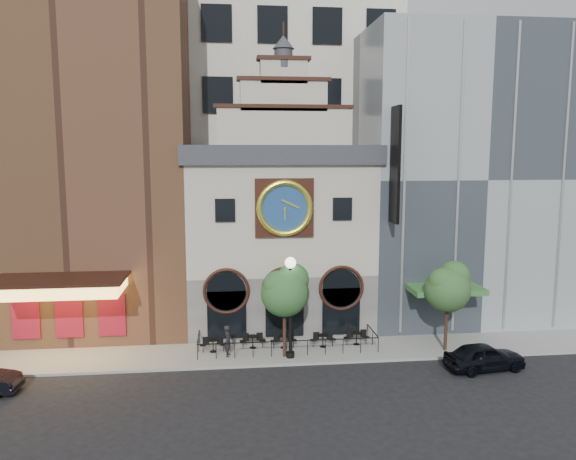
{
  "coord_description": "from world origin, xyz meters",
  "views": [
    {
      "loc": [
        -3.6,
        -29.91,
        11.99
      ],
      "look_at": [
        0.46,
        6.0,
        6.89
      ],
      "focal_mm": 35.0,
      "sensor_mm": 36.0,
      "label": 1
    }
  ],
  "objects_px": {
    "lamppost": "(290,296)",
    "car_right": "(484,357)",
    "bistro_4": "(357,337)",
    "bistro_2": "(284,340)",
    "pedestrian": "(228,341)",
    "bistro_3": "(323,340)",
    "tree_left": "(285,289)",
    "bistro_1": "(253,341)",
    "tree_right": "(448,286)",
    "bistro_0": "(213,344)"
  },
  "relations": [
    {
      "from": "lamppost",
      "to": "car_right",
      "type": "bearing_deg",
      "value": -20.01
    },
    {
      "from": "bistro_4",
      "to": "car_right",
      "type": "distance_m",
      "value": 7.55
    },
    {
      "from": "bistro_2",
      "to": "lamppost",
      "type": "height_order",
      "value": "lamppost"
    },
    {
      "from": "pedestrian",
      "to": "bistro_3",
      "type": "bearing_deg",
      "value": -74.24
    },
    {
      "from": "bistro_4",
      "to": "tree_left",
      "type": "height_order",
      "value": "tree_left"
    },
    {
      "from": "bistro_3",
      "to": "tree_left",
      "type": "relative_size",
      "value": 0.29
    },
    {
      "from": "bistro_2",
      "to": "tree_left",
      "type": "distance_m",
      "value": 3.77
    },
    {
      "from": "bistro_4",
      "to": "lamppost",
      "type": "height_order",
      "value": "lamppost"
    },
    {
      "from": "bistro_1",
      "to": "bistro_2",
      "type": "bearing_deg",
      "value": -5.63
    },
    {
      "from": "tree_left",
      "to": "tree_right",
      "type": "bearing_deg",
      "value": -0.28
    },
    {
      "from": "bistro_0",
      "to": "bistro_3",
      "type": "distance_m",
      "value": 6.63
    },
    {
      "from": "bistro_2",
      "to": "bistro_3",
      "type": "height_order",
      "value": "same"
    },
    {
      "from": "pedestrian",
      "to": "car_right",
      "type": "bearing_deg",
      "value": -96.41
    },
    {
      "from": "bistro_3",
      "to": "bistro_2",
      "type": "bearing_deg",
      "value": 177.62
    },
    {
      "from": "tree_left",
      "to": "bistro_1",
      "type": "bearing_deg",
      "value": 139.71
    },
    {
      "from": "pedestrian",
      "to": "lamppost",
      "type": "distance_m",
      "value": 4.54
    },
    {
      "from": "bistro_0",
      "to": "bistro_1",
      "type": "relative_size",
      "value": 1.0
    },
    {
      "from": "bistro_0",
      "to": "pedestrian",
      "type": "height_order",
      "value": "pedestrian"
    },
    {
      "from": "bistro_0",
      "to": "pedestrian",
      "type": "distance_m",
      "value": 1.25
    },
    {
      "from": "bistro_2",
      "to": "bistro_4",
      "type": "xyz_separation_m",
      "value": [
        4.53,
        0.08,
        0.0
      ]
    },
    {
      "from": "bistro_1",
      "to": "tree_right",
      "type": "bearing_deg",
      "value": -7.86
    },
    {
      "from": "bistro_4",
      "to": "lamppost",
      "type": "distance_m",
      "value": 5.62
    },
    {
      "from": "bistro_3",
      "to": "pedestrian",
      "type": "xyz_separation_m",
      "value": [
        -5.75,
        -0.9,
        0.45
      ]
    },
    {
      "from": "bistro_0",
      "to": "bistro_3",
      "type": "xyz_separation_m",
      "value": [
        6.63,
        0.13,
        0.0
      ]
    },
    {
      "from": "bistro_0",
      "to": "lamppost",
      "type": "height_order",
      "value": "lamppost"
    },
    {
      "from": "car_right",
      "to": "lamppost",
      "type": "bearing_deg",
      "value": 67.97
    },
    {
      "from": "bistro_2",
      "to": "car_right",
      "type": "xyz_separation_m",
      "value": [
        10.68,
        -4.3,
        0.15
      ]
    },
    {
      "from": "car_right",
      "to": "bistro_1",
      "type": "bearing_deg",
      "value": 62.74
    },
    {
      "from": "lamppost",
      "to": "tree_right",
      "type": "height_order",
      "value": "lamppost"
    },
    {
      "from": "bistro_0",
      "to": "lamppost",
      "type": "bearing_deg",
      "value": -17.14
    },
    {
      "from": "bistro_0",
      "to": "tree_right",
      "type": "height_order",
      "value": "tree_right"
    },
    {
      "from": "bistro_3",
      "to": "tree_left",
      "type": "bearing_deg",
      "value": -152.72
    },
    {
      "from": "bistro_0",
      "to": "tree_left",
      "type": "xyz_separation_m",
      "value": [
        4.19,
        -1.12,
        3.52
      ]
    },
    {
      "from": "bistro_3",
      "to": "car_right",
      "type": "distance_m",
      "value": 9.29
    },
    {
      "from": "bistro_2",
      "to": "tree_left",
      "type": "height_order",
      "value": "tree_left"
    },
    {
      "from": "bistro_0",
      "to": "pedestrian",
      "type": "relative_size",
      "value": 0.86
    },
    {
      "from": "bistro_3",
      "to": "tree_right",
      "type": "distance_m",
      "value": 8.14
    },
    {
      "from": "bistro_1",
      "to": "car_right",
      "type": "xyz_separation_m",
      "value": [
        12.55,
        -4.49,
        0.15
      ]
    },
    {
      "from": "bistro_3",
      "to": "tree_right",
      "type": "bearing_deg",
      "value": -10.2
    },
    {
      "from": "bistro_3",
      "to": "lamppost",
      "type": "height_order",
      "value": "lamppost"
    },
    {
      "from": "bistro_1",
      "to": "tree_right",
      "type": "relative_size",
      "value": 0.29
    },
    {
      "from": "lamppost",
      "to": "tree_right",
      "type": "relative_size",
      "value": 1.1
    },
    {
      "from": "bistro_4",
      "to": "lamppost",
      "type": "xyz_separation_m",
      "value": [
        -4.31,
        -1.69,
        3.19
      ]
    },
    {
      "from": "bistro_0",
      "to": "tree_right",
      "type": "relative_size",
      "value": 0.29
    },
    {
      "from": "bistro_0",
      "to": "tree_right",
      "type": "bearing_deg",
      "value": -4.82
    },
    {
      "from": "pedestrian",
      "to": "lamppost",
      "type": "relative_size",
      "value": 0.31
    },
    {
      "from": "bistro_1",
      "to": "bistro_4",
      "type": "distance_m",
      "value": 6.4
    },
    {
      "from": "bistro_3",
      "to": "bistro_4",
      "type": "relative_size",
      "value": 1.0
    },
    {
      "from": "tree_right",
      "to": "bistro_4",
      "type": "bearing_deg",
      "value": 163.81
    },
    {
      "from": "bistro_3",
      "to": "lamppost",
      "type": "distance_m",
      "value": 4.14
    }
  ]
}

